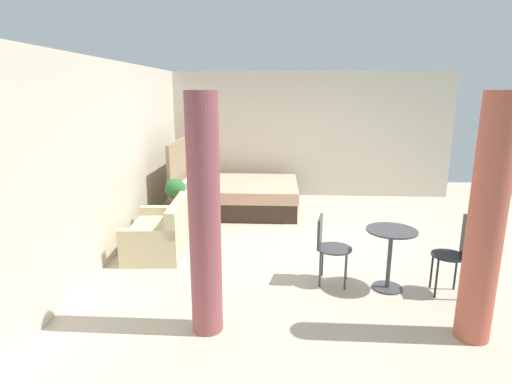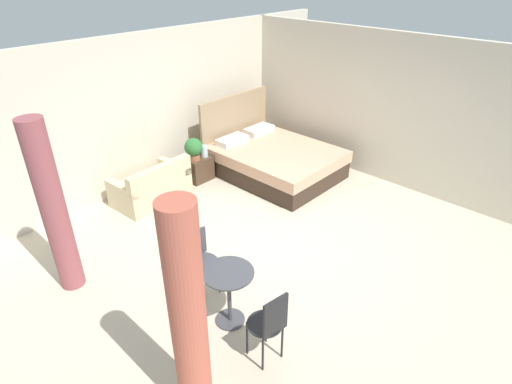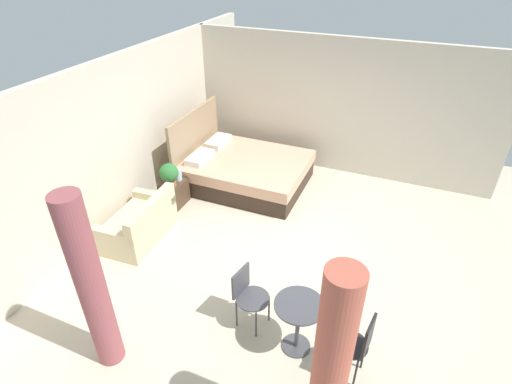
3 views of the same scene
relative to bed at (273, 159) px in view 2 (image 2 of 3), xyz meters
name	(u,v)px [view 2 (image 2 of 3)]	position (x,y,z in m)	size (l,w,h in m)	color
ground_plane	(280,239)	(-1.56, -1.52, -0.32)	(8.73, 9.03, 0.02)	beige
wall_back	(154,110)	(-1.56, 1.50, 1.03)	(8.73, 0.12, 2.67)	beige
wall_right	(385,109)	(1.30, -1.52, 1.03)	(0.12, 6.03, 2.67)	beige
bed	(273,159)	(0.00, 0.00, 0.00)	(1.79, 2.28, 1.36)	#38281E
couch	(152,187)	(-2.22, 0.83, -0.05)	(1.29, 0.83, 0.75)	beige
nightstand	(199,169)	(-1.15, 0.86, -0.08)	(0.46, 0.37, 0.45)	#473323
potted_plant	(194,148)	(-1.25, 0.84, 0.38)	(0.33, 0.33, 0.42)	#935B3D
vase	(204,151)	(-1.03, 0.81, 0.25)	(0.13, 0.13, 0.22)	silver
balcony_table	(229,288)	(-3.22, -2.14, 0.19)	(0.58, 0.58, 0.73)	#3F3F44
cafe_chair_near_window	(198,256)	(-3.08, -1.44, 0.19)	(0.49, 0.49, 0.82)	#3F3F44
cafe_chair_near_couch	(270,322)	(-3.33, -2.84, 0.24)	(0.42, 0.42, 0.92)	black
curtain_left	(188,319)	(-4.18, -2.68, 0.82)	(0.31, 0.31, 2.26)	#C15B47
curtain_right	(54,210)	(-4.18, -0.18, 0.82)	(0.30, 0.30, 2.26)	#994C51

